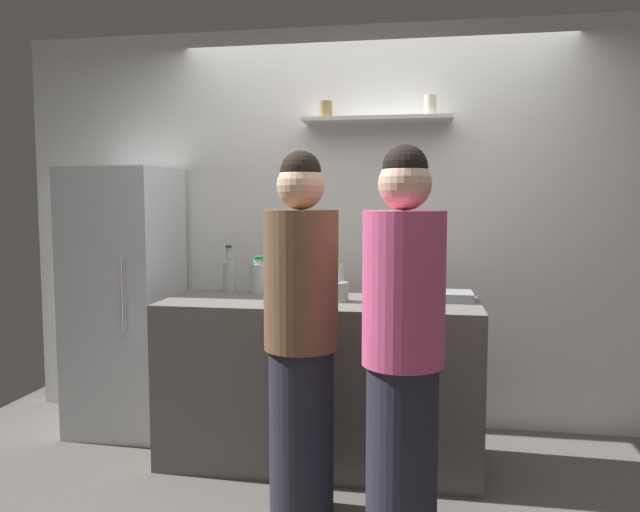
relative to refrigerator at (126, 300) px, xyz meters
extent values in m
plane|color=#59544F|center=(1.56, -0.85, -0.84)|extent=(5.28, 5.28, 0.00)
cube|color=white|center=(1.56, 0.40, 0.46)|extent=(4.80, 0.10, 2.60)
cube|color=silver|center=(1.60, 0.24, 1.14)|extent=(0.93, 0.22, 0.02)
cylinder|color=olive|center=(1.27, 0.24, 1.21)|extent=(0.08, 0.08, 0.11)
cylinder|color=beige|center=(1.92, 0.24, 1.22)|extent=(0.08, 0.08, 0.13)
cube|color=silver|center=(0.00, 0.00, 0.00)|extent=(0.59, 0.63, 1.68)
cylinder|color=#99999E|center=(0.16, -0.33, 0.08)|extent=(0.02, 0.02, 0.45)
cube|color=#66605B|center=(1.33, -0.32, -0.38)|extent=(1.76, 0.63, 0.92)
cube|color=gray|center=(2.00, -0.20, 0.11)|extent=(0.34, 0.24, 0.05)
cylinder|color=#B2B2B7|center=(1.44, -0.33, 0.13)|extent=(0.11, 0.11, 0.11)
cylinder|color=silver|center=(1.44, -0.31, 0.20)|extent=(0.04, 0.02, 0.17)
cylinder|color=silver|center=(1.44, -0.33, 0.20)|extent=(0.03, 0.03, 0.18)
cylinder|color=silver|center=(1.44, -0.32, 0.20)|extent=(0.03, 0.01, 0.18)
cylinder|color=silver|center=(1.44, -0.32, 0.19)|extent=(0.01, 0.02, 0.16)
cylinder|color=silver|center=(1.46, -0.34, 0.20)|extent=(0.02, 0.03, 0.17)
cylinder|color=silver|center=(1.42, -0.32, 0.20)|extent=(0.01, 0.02, 0.17)
cylinder|color=silver|center=(1.44, -0.31, 0.20)|extent=(0.03, 0.02, 0.18)
cylinder|color=#19471E|center=(1.62, -0.51, 0.18)|extent=(0.07, 0.07, 0.20)
cylinder|color=#19471E|center=(1.62, -0.51, 0.32)|extent=(0.03, 0.03, 0.08)
cylinder|color=black|center=(1.62, -0.51, 0.37)|extent=(0.03, 0.03, 0.02)
cylinder|color=#B2BFB2|center=(0.72, -0.07, 0.17)|extent=(0.08, 0.08, 0.18)
cylinder|color=#B2BFB2|center=(0.72, -0.07, 0.31)|extent=(0.03, 0.03, 0.09)
cylinder|color=#333333|center=(0.72, -0.07, 0.36)|extent=(0.04, 0.04, 0.02)
cylinder|color=silver|center=(0.91, -0.09, 0.17)|extent=(0.10, 0.10, 0.17)
cylinder|color=silver|center=(0.91, -0.09, 0.27)|extent=(0.05, 0.05, 0.03)
cylinder|color=#268C3F|center=(0.91, -0.09, 0.30)|extent=(0.06, 0.06, 0.02)
cylinder|color=#262633|center=(1.35, -0.94, -0.44)|extent=(0.30, 0.30, 0.80)
cylinder|color=brown|center=(1.35, -0.94, 0.28)|extent=(0.34, 0.34, 0.63)
sphere|color=#D8AD8C|center=(1.35, -0.94, 0.70)|extent=(0.22, 0.22, 0.22)
sphere|color=black|center=(1.35, -0.94, 0.77)|extent=(0.18, 0.18, 0.18)
cylinder|color=#262633|center=(1.82, -1.14, -0.44)|extent=(0.30, 0.30, 0.80)
cylinder|color=#D14C7F|center=(1.82, -1.14, 0.28)|extent=(0.34, 0.34, 0.63)
sphere|color=#D8AD8C|center=(1.82, -1.14, 0.70)|extent=(0.22, 0.22, 0.22)
sphere|color=black|center=(1.82, -1.14, 0.77)|extent=(0.18, 0.18, 0.18)
camera|label=1|loc=(1.89, -3.63, 0.63)|focal=34.19mm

